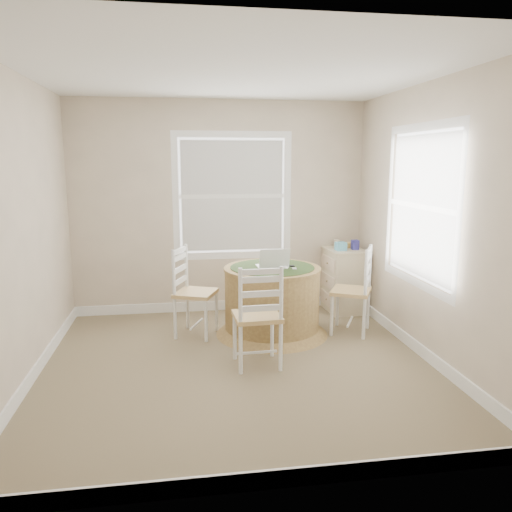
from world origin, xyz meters
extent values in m
cube|color=#796C4C|center=(0.00, 0.00, -0.01)|extent=(3.60, 3.60, 0.02)
cube|color=white|center=(0.00, 0.00, 2.61)|extent=(3.60, 3.60, 0.02)
cube|color=beige|center=(0.00, 1.81, 1.30)|extent=(3.60, 0.02, 2.60)
cube|color=beige|center=(0.00, -1.81, 1.30)|extent=(3.60, 0.02, 2.60)
cube|color=beige|center=(-1.81, 0.00, 1.30)|extent=(0.02, 3.60, 2.60)
cube|color=beige|center=(1.81, 0.00, 1.30)|extent=(0.02, 3.60, 2.60)
cube|color=white|center=(0.00, 1.79, 0.06)|extent=(3.60, 0.02, 0.12)
cube|color=white|center=(0.00, -1.79, 0.06)|extent=(3.60, 0.02, 0.12)
cube|color=white|center=(-1.79, 0.00, 0.06)|extent=(0.02, 3.60, 0.12)
cube|color=white|center=(1.79, 0.00, 0.06)|extent=(0.02, 3.60, 0.12)
cylinder|color=#A08547|center=(0.47, 0.82, 0.41)|extent=(1.03, 1.03, 0.67)
cone|color=#A08547|center=(0.47, 0.82, 0.04)|extent=(1.23, 1.23, 0.07)
cylinder|color=#A08547|center=(0.47, 0.82, 0.73)|extent=(1.05, 1.05, 0.03)
cylinder|color=#2C431D|center=(0.47, 0.82, 0.75)|extent=(0.91, 0.91, 0.01)
cone|color=#2C431D|center=(0.47, 0.82, 0.69)|extent=(1.01, 1.01, 0.10)
cube|color=white|center=(0.48, 0.86, 0.75)|extent=(0.33, 0.24, 0.02)
cube|color=silver|center=(0.48, 0.86, 0.76)|extent=(0.27, 0.13, 0.00)
cube|color=black|center=(0.48, 0.72, 0.86)|extent=(0.33, 0.07, 0.21)
ellipsoid|color=white|center=(0.60, 0.74, 0.76)|extent=(0.07, 0.10, 0.03)
cube|color=#B7BABF|center=(0.69, 0.70, 0.75)|extent=(0.06, 0.10, 0.02)
cube|color=black|center=(0.69, 0.81, 0.75)|extent=(0.07, 0.06, 0.02)
cube|color=beige|center=(1.53, 1.54, 0.39)|extent=(0.44, 0.59, 0.78)
cube|color=beige|center=(1.53, 1.54, 0.79)|extent=(0.47, 0.62, 0.02)
cube|color=beige|center=(1.31, 1.53, 0.16)|extent=(0.03, 0.48, 0.17)
cube|color=beige|center=(1.31, 1.53, 0.39)|extent=(0.03, 0.48, 0.17)
cube|color=beige|center=(1.31, 1.53, 0.62)|extent=(0.03, 0.48, 0.17)
cube|color=#58ACCA|center=(1.44, 1.43, 0.85)|extent=(0.13, 0.13, 0.10)
cube|color=gold|center=(1.58, 1.62, 0.83)|extent=(0.15, 0.11, 0.06)
cube|color=navy|center=(1.63, 1.45, 0.86)|extent=(0.08, 0.08, 0.12)
cylinder|color=beige|center=(1.47, 1.70, 0.84)|extent=(0.07, 0.07, 0.09)
camera|label=1|loc=(-0.51, -4.34, 1.88)|focal=35.00mm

